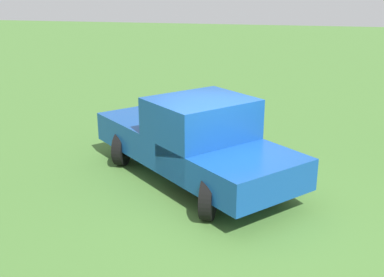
# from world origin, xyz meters

# --- Properties ---
(ground_plane) EXTENTS (80.00, 80.00, 0.00)m
(ground_plane) POSITION_xyz_m (0.00, 0.00, 0.00)
(ground_plane) COLOR #477533
(pickup_truck) EXTENTS (4.78, 5.03, 1.81)m
(pickup_truck) POSITION_xyz_m (0.75, 0.68, 0.93)
(pickup_truck) COLOR black
(pickup_truck) RESTS_ON ground_plane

